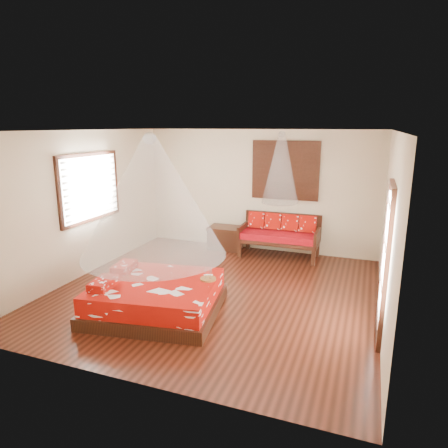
# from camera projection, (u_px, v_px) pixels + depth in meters

# --- Properties ---
(room) EXTENTS (5.54, 5.54, 2.84)m
(room) POSITION_uv_depth(u_px,v_px,m) (215.00, 215.00, 6.79)
(room) COLOR black
(room) RESTS_ON ground
(bed) EXTENTS (2.19, 2.03, 0.63)m
(bed) POSITION_uv_depth(u_px,v_px,m) (156.00, 297.00, 6.30)
(bed) COLOR black
(bed) RESTS_ON floor
(daybed) EXTENTS (1.76, 0.78, 0.94)m
(daybed) POSITION_uv_depth(u_px,v_px,m) (280.00, 233.00, 8.96)
(daybed) COLOR black
(daybed) RESTS_ON floor
(storage_chest) EXTENTS (0.80, 0.59, 0.54)m
(storage_chest) POSITION_uv_depth(u_px,v_px,m) (225.00, 238.00, 9.53)
(storage_chest) COLOR black
(storage_chest) RESTS_ON floor
(shutter_panel) EXTENTS (1.52, 0.06, 1.32)m
(shutter_panel) POSITION_uv_depth(u_px,v_px,m) (285.00, 170.00, 8.93)
(shutter_panel) COLOR black
(shutter_panel) RESTS_ON wall_back
(window_left) EXTENTS (0.10, 1.74, 1.34)m
(window_left) POSITION_uv_depth(u_px,v_px,m) (90.00, 187.00, 7.82)
(window_left) COLOR black
(window_left) RESTS_ON wall_left
(glazed_door) EXTENTS (0.08, 1.02, 2.16)m
(glazed_door) POSITION_uv_depth(u_px,v_px,m) (385.00, 263.00, 5.41)
(glazed_door) COLOR black
(glazed_door) RESTS_ON floor
(wine_tray) EXTENTS (0.25, 0.25, 0.21)m
(wine_tray) POSITION_uv_depth(u_px,v_px,m) (208.00, 277.00, 6.31)
(wine_tray) COLOR brown
(wine_tray) RESTS_ON bed
(mosquito_net_main) EXTENTS (2.20, 2.20, 1.80)m
(mosquito_net_main) POSITION_uv_depth(u_px,v_px,m) (152.00, 197.00, 5.91)
(mosquito_net_main) COLOR white
(mosquito_net_main) RESTS_ON ceiling
(mosquito_net_daybed) EXTENTS (0.79, 0.79, 1.50)m
(mosquito_net_daybed) POSITION_uv_depth(u_px,v_px,m) (281.00, 168.00, 8.48)
(mosquito_net_daybed) COLOR white
(mosquito_net_daybed) RESTS_ON ceiling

